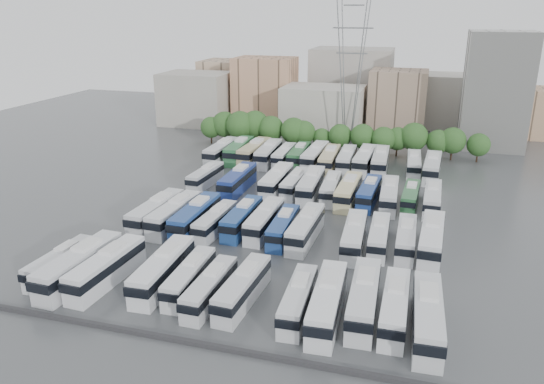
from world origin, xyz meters
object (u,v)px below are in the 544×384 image
(bus_r0_s7, at_px, (243,288))
(bus_r1_s11, at_px, (379,236))
(bus_r0_s1, at_px, (80,265))
(bus_r2_s1, at_px, (206,176))
(bus_r0_s0, at_px, (61,262))
(bus_r1_s5, at_px, (242,218))
(bus_r1_s4, at_px, (215,221))
(bus_r1_s8, at_px, (306,228))
(bus_r3_s1, at_px, (239,150))
(electricity_pylon, at_px, (351,64))
(bus_r3_s0, at_px, (222,151))
(bus_r1_s3, at_px, (195,216))
(apartment_tower, at_px, (496,90))
(bus_r3_s10, at_px, (380,161))
(bus_r0_s10, at_px, (327,302))
(bus_r2_s6, at_px, (295,183))
(bus_r3_s7, at_px, (330,159))
(bus_r3_s3, at_px, (268,153))
(bus_r1_s2, at_px, (175,214))
(bus_r1_s10, at_px, (354,236))
(bus_r2_s11, at_px, (389,195))
(bus_r2_s3, at_px, (238,180))
(bus_r2_s8, at_px, (331,188))
(bus_r0_s5, at_px, (189,277))
(bus_r3_s6, at_px, (315,156))
(bus_r2_s7, at_px, (311,185))
(bus_r2_s5, at_px, (276,180))
(bus_r0_s6, at_px, (210,288))
(bus_r2_s10, at_px, (369,192))
(bus_r0_s2, at_px, (106,268))
(bus_r1_s13, at_px, (432,239))
(bus_r2_s9, at_px, (348,191))
(bus_r0_s9, at_px, (298,299))
(bus_r3_s4, at_px, (284,155))
(bus_r3_s8, at_px, (346,159))
(bus_r3_s2, at_px, (254,151))
(bus_r2_s12, at_px, (411,196))
(bus_r0_s4, at_px, (163,269))
(bus_r2_s13, at_px, (432,199))
(bus_r0_s12, at_px, (395,306))
(bus_r3_s12, at_px, (414,164))
(bus_r3_s9, at_px, (365,160))

(bus_r0_s7, height_order, bus_r1_s11, bus_r0_s7)
(bus_r0_s1, xyz_separation_m, bus_r2_s1, (0.07, 37.44, -0.36))
(bus_r0_s0, distance_m, bus_r1_s5, 25.48)
(bus_r1_s4, height_order, bus_r1_s8, bus_r1_s8)
(bus_r0_s1, bearing_deg, bus_r3_s1, 92.41)
(electricity_pylon, relative_size, bus_r3_s0, 2.49)
(bus_r1_s3, bearing_deg, electricity_pylon, 76.85)
(apartment_tower, distance_m, bus_r3_s10, 37.16)
(bus_r0_s10, relative_size, bus_r1_s8, 1.04)
(bus_r1_s5, bearing_deg, bus_r2_s6, 79.60)
(bus_r3_s7, distance_m, bus_r3_s10, 10.03)
(bus_r1_s4, relative_size, bus_r3_s3, 0.84)
(electricity_pylon, xyz_separation_m, bus_r1_s2, (-17.02, -56.72, -16.67))
(bus_r1_s10, relative_size, bus_r2_s11, 1.00)
(bus_r1_s8, height_order, bus_r2_s3, bus_r2_s3)
(bus_r2_s8, bearing_deg, bus_r1_s2, -139.58)
(bus_r0_s5, bearing_deg, bus_r3_s6, 84.67)
(bus_r2_s7, bearing_deg, bus_r2_s5, 171.12)
(bus_r0_s6, height_order, bus_r1_s11, bus_r1_s11)
(bus_r0_s5, relative_size, bus_r2_s10, 0.94)
(electricity_pylon, bearing_deg, bus_r0_s0, -107.53)
(bus_r0_s2, height_order, bus_r3_s3, bus_r3_s3)
(bus_r1_s13, relative_size, bus_r3_s1, 0.98)
(bus_r2_s9, relative_size, bus_r3_s3, 0.95)
(bus_r0_s9, bearing_deg, bus_r3_s4, 104.00)
(bus_r2_s8, distance_m, bus_r3_s8, 18.03)
(bus_r3_s1, relative_size, bus_r3_s2, 0.99)
(bus_r2_s10, height_order, bus_r2_s12, bus_r2_s10)
(bus_r0_s4, distance_m, bus_r2_s6, 36.64)
(bus_r3_s8, bearing_deg, bus_r3_s6, 175.68)
(bus_r1_s13, distance_m, bus_r3_s8, 39.19)
(bus_r1_s5, xyz_separation_m, bus_r3_s1, (-13.24, 35.42, 0.23))
(bus_r0_s1, distance_m, bus_r2_s6, 41.50)
(apartment_tower, distance_m, bus_r2_s12, 49.99)
(bus_r0_s6, distance_m, bus_r2_s13, 43.14)
(bus_r0_s9, xyz_separation_m, bus_r2_s10, (3.23, 36.20, 0.10))
(bus_r1_s3, distance_m, bus_r2_s1, 20.12)
(bus_r2_s5, relative_size, bus_r2_s6, 1.15)
(bus_r0_s12, xyz_separation_m, bus_r3_s10, (-6.70, 53.94, 0.23))
(bus_r1_s8, height_order, bus_r3_s10, bus_r3_s10)
(bus_r3_s1, bearing_deg, bus_r2_s11, -33.05)
(bus_r0_s12, distance_m, bus_r3_s3, 61.07)
(bus_r1_s13, relative_size, bus_r2_s13, 1.09)
(bus_r0_s1, relative_size, bus_r3_s0, 1.01)
(bus_r1_s3, bearing_deg, bus_r1_s11, 2.51)
(apartment_tower, xyz_separation_m, bus_r2_s1, (-52.21, -45.66, -11.27))
(bus_r0_s5, bearing_deg, bus_r0_s12, -1.88)
(bus_r0_s2, bearing_deg, bus_r3_s12, 62.06)
(bus_r0_s10, bearing_deg, bus_r3_s0, 118.75)
(bus_r3_s9, bearing_deg, bus_r0_s12, -77.88)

